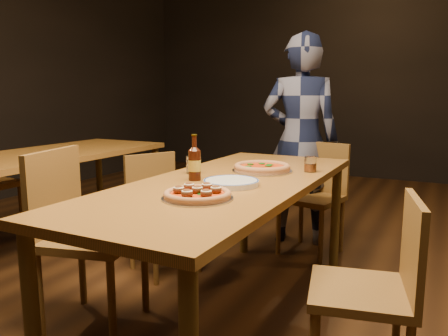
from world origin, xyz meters
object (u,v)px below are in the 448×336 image
at_px(chair_main_sw, 164,212).
at_px(beer_bottle, 195,164).
at_px(table_left, 43,163).
at_px(chair_main_e, 360,290).
at_px(pizza_margherita, 262,168).
at_px(plate_stack, 231,183).
at_px(diner, 300,141).
at_px(amber_glass, 310,164).
at_px(pizza_meatball, 197,194).
at_px(chair_main_nw, 93,236).
at_px(water_glass, 193,165).
at_px(chair_end, 311,197).
at_px(table_main, 228,194).

bearing_deg(chair_main_sw, beer_bottle, -106.68).
relative_size(table_left, chair_main_e, 2.39).
relative_size(pizza_margherita, beer_bottle, 1.50).
bearing_deg(plate_stack, beer_bottle, 172.70).
relative_size(chair_main_sw, diner, 0.50).
height_order(beer_bottle, amber_glass, beer_bottle).
distance_m(chair_main_sw, pizza_meatball, 1.14).
height_order(chair_main_nw, plate_stack, chair_main_nw).
height_order(beer_bottle, water_glass, beer_bottle).
relative_size(chair_main_sw, chair_end, 0.95).
relative_size(chair_end, plate_stack, 3.20).
xyz_separation_m(water_glass, amber_glass, (0.56, 0.34, -0.01)).
distance_m(plate_stack, diner, 1.49).
bearing_deg(chair_main_nw, chair_main_sw, -7.33).
bearing_deg(amber_glass, chair_main_sw, -176.91).
bearing_deg(water_glass, chair_main_nw, -124.81).
height_order(water_glass, amber_glass, water_glass).
bearing_deg(diner, pizza_margherita, 83.43).
xyz_separation_m(chair_end, water_glass, (-0.37, -1.06, 0.37)).
bearing_deg(plate_stack, pizza_meatball, -90.76).
xyz_separation_m(table_left, water_glass, (1.44, -0.22, 0.12)).
height_order(chair_main_e, amber_glass, same).
relative_size(chair_main_nw, chair_main_sw, 1.16).
height_order(table_main, chair_end, chair_end).
bearing_deg(chair_end, chair_main_e, -55.35).
relative_size(chair_main_sw, pizza_margherita, 2.41).
relative_size(pizza_meatball, water_glass, 3.14).
distance_m(plate_stack, water_glass, 0.38).
bearing_deg(beer_bottle, table_main, 27.79).
bearing_deg(amber_glass, chair_end, 104.66).
height_order(table_main, chair_main_e, chair_main_e).
bearing_deg(table_left, diner, 33.13).
height_order(plate_stack, beer_bottle, beer_bottle).
xyz_separation_m(pizza_meatball, pizza_margherita, (-0.01, 0.73, 0.00)).
relative_size(table_left, diner, 1.22).
bearing_deg(plate_stack, chair_main_e, -13.10).
xyz_separation_m(chair_main_sw, chair_end, (0.78, 0.77, 0.02)).
bearing_deg(plate_stack, amber_glass, 66.62).
height_order(pizza_meatball, beer_bottle, beer_bottle).
height_order(chair_main_sw, amber_glass, amber_glass).
distance_m(plate_stack, amber_glass, 0.58).
bearing_deg(chair_end, water_glass, -97.71).
relative_size(pizza_margherita, diner, 0.21).
bearing_deg(pizza_meatball, water_glass, 122.78).
bearing_deg(diner, water_glass, 68.54).
bearing_deg(table_left, chair_main_nw, -30.86).
bearing_deg(table_left, amber_glass, 3.66).
bearing_deg(beer_bottle, chair_end, 77.91).
bearing_deg(table_main, beer_bottle, -152.21).
bearing_deg(chair_main_nw, table_left, 45.04).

